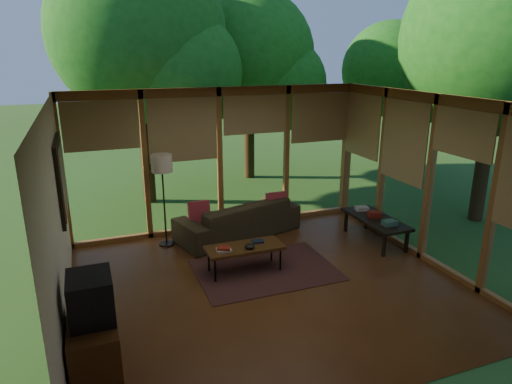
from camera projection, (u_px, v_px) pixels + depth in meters
name	position (u px, v px, depth m)	size (l,w,h in m)	color
floor	(270.00, 285.00, 6.74)	(5.50, 5.50, 0.00)	brown
ceiling	(272.00, 100.00, 5.94)	(5.50, 5.50, 0.00)	white
wall_left	(57.00, 224.00, 5.41)	(0.04, 5.00, 2.70)	silver
wall_front	(377.00, 279.00, 4.11)	(5.50, 0.04, 2.70)	silver
window_wall_back	(220.00, 160.00, 8.57)	(5.50, 0.12, 2.70)	#98622F
window_wall_right	(430.00, 180.00, 7.27)	(0.12, 5.00, 2.70)	#98622F
exterior_lawn	(389.00, 147.00, 16.60)	(40.00, 40.00, 0.00)	#2C5720
tree_nw	(138.00, 33.00, 9.51)	(3.70, 3.70, 5.53)	#392714
tree_ne	(248.00, 57.00, 11.74)	(3.42, 3.42, 4.90)	#392714
tree_se	(498.00, 40.00, 8.34)	(3.55, 3.55, 5.30)	#392714
tree_far	(390.00, 70.00, 12.74)	(2.67, 2.67, 4.15)	#392714
rug	(266.00, 270.00, 7.20)	(2.16, 1.53, 0.01)	brown
sofa	(238.00, 218.00, 8.49)	(2.32, 0.91, 0.68)	#342C1A
pillow_left	(199.00, 212.00, 8.12)	(0.38, 0.13, 0.38)	maroon
pillow_right	(276.00, 203.00, 8.63)	(0.38, 0.13, 0.38)	maroon
ct_book_lower	(224.00, 250.00, 6.88)	(0.22, 0.17, 0.03)	#B6AFA5
ct_book_upper	(224.00, 248.00, 6.87)	(0.19, 0.15, 0.03)	maroon
ct_book_side	(258.00, 241.00, 7.20)	(0.18, 0.13, 0.03)	black
ct_bowl	(250.00, 246.00, 6.97)	(0.16, 0.16, 0.07)	black
media_cabinet	(94.00, 343.00, 4.91)	(0.50, 1.00, 0.60)	#502D15
television	(91.00, 298.00, 4.75)	(0.45, 0.55, 0.50)	black
console_book_a	(390.00, 223.00, 7.80)	(0.24, 0.17, 0.09)	#376157
console_book_b	(374.00, 214.00, 8.20)	(0.22, 0.16, 0.10)	maroon
console_book_c	(362.00, 208.00, 8.56)	(0.24, 0.17, 0.06)	#B6AFA5
floor_lamp	(162.00, 169.00, 7.74)	(0.36, 0.36, 1.65)	black
coffee_table	(245.00, 248.00, 7.06)	(1.20, 0.50, 0.43)	#502D15
side_console	(376.00, 220.00, 8.19)	(0.60, 1.40, 0.46)	black
wall_painting	(61.00, 178.00, 6.61)	(0.06, 1.35, 1.15)	black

